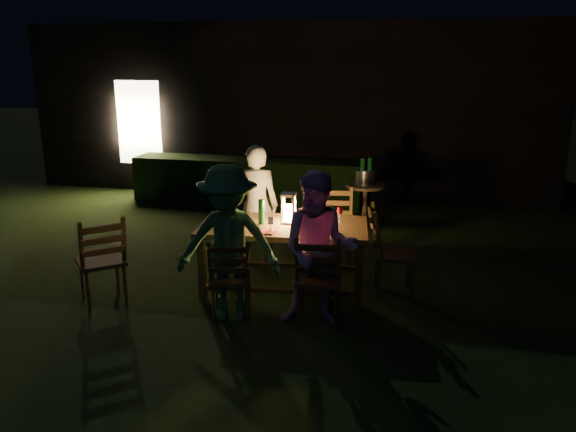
% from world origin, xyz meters
% --- Properties ---
extents(garden_envelope, '(40.00, 40.00, 3.20)m').
position_xyz_m(garden_envelope, '(-0.01, 6.15, 1.58)').
color(garden_envelope, black).
rests_on(garden_envelope, ground).
extents(dining_table, '(1.95, 1.11, 0.78)m').
position_xyz_m(dining_table, '(1.04, -0.07, 0.70)').
color(dining_table, '#4A2B18').
rests_on(dining_table, ground).
extents(chair_near_left, '(0.50, 0.52, 0.92)m').
position_xyz_m(chair_near_left, '(0.67, -0.88, 0.28)').
color(chair_near_left, '#4A2B18').
rests_on(chair_near_left, ground).
extents(chair_near_right, '(0.47, 0.50, 0.99)m').
position_xyz_m(chair_near_right, '(1.56, -0.79, 0.30)').
color(chair_near_right, '#4A2B18').
rests_on(chair_near_right, ground).
extents(chair_far_left, '(0.41, 0.44, 0.92)m').
position_xyz_m(chair_far_left, '(0.52, 0.65, 0.28)').
color(chair_far_left, '#4A2B18').
rests_on(chair_far_left, ground).
extents(chair_far_right, '(0.52, 0.55, 1.03)m').
position_xyz_m(chair_far_right, '(1.51, 0.75, 0.31)').
color(chair_far_right, '#4A2B18').
rests_on(chair_far_right, ground).
extents(chair_end, '(0.56, 0.53, 1.05)m').
position_xyz_m(chair_end, '(2.26, 0.05, 0.32)').
color(chair_end, '#4A2B18').
rests_on(chair_end, ground).
extents(chair_spare, '(0.68, 0.69, 1.05)m').
position_xyz_m(chair_spare, '(-0.78, -0.87, 0.32)').
color(chair_spare, '#4A2B18').
rests_on(chair_spare, ground).
extents(person_house_side, '(0.60, 0.42, 1.55)m').
position_xyz_m(person_house_side, '(0.51, 0.71, 0.77)').
color(person_house_side, beige).
rests_on(person_house_side, ground).
extents(person_opp_right, '(0.81, 0.66, 1.56)m').
position_xyz_m(person_opp_right, '(1.57, -0.84, 0.78)').
color(person_opp_right, '#DA95D4').
rests_on(person_opp_right, ground).
extents(person_opp_left, '(1.09, 0.69, 1.61)m').
position_xyz_m(person_opp_left, '(0.67, -0.93, 0.80)').
color(person_opp_left, '#376E3F').
rests_on(person_opp_left, ground).
extents(lantern, '(0.16, 0.16, 0.35)m').
position_xyz_m(lantern, '(1.08, -0.01, 0.94)').
color(lantern, white).
rests_on(lantern, dining_table).
extents(plate_far_left, '(0.25, 0.25, 0.01)m').
position_xyz_m(plate_far_left, '(0.47, 0.10, 0.79)').
color(plate_far_left, white).
rests_on(plate_far_left, dining_table).
extents(plate_near_left, '(0.25, 0.25, 0.01)m').
position_xyz_m(plate_near_left, '(0.51, -0.34, 0.79)').
color(plate_near_left, white).
rests_on(plate_near_left, dining_table).
extents(plate_far_right, '(0.25, 0.25, 0.01)m').
position_xyz_m(plate_far_right, '(1.47, 0.20, 0.79)').
color(plate_far_right, white).
rests_on(plate_far_right, dining_table).
extents(plate_near_right, '(0.25, 0.25, 0.01)m').
position_xyz_m(plate_near_right, '(1.51, -0.24, 0.79)').
color(plate_near_right, white).
rests_on(plate_near_right, dining_table).
extents(wineglass_a, '(0.06, 0.06, 0.18)m').
position_xyz_m(wineglass_a, '(0.71, 0.18, 0.87)').
color(wineglass_a, '#59070F').
rests_on(wineglass_a, dining_table).
extents(wineglass_b, '(0.06, 0.06, 0.18)m').
position_xyz_m(wineglass_b, '(0.33, -0.26, 0.87)').
color(wineglass_b, '#59070F').
rests_on(wineglass_b, dining_table).
extents(wineglass_c, '(0.06, 0.06, 0.18)m').
position_xyz_m(wineglass_c, '(1.37, -0.32, 0.87)').
color(wineglass_c, '#59070F').
rests_on(wineglass_c, dining_table).
extents(wineglass_d, '(0.06, 0.06, 0.18)m').
position_xyz_m(wineglass_d, '(1.64, 0.17, 0.87)').
color(wineglass_d, '#59070F').
rests_on(wineglass_d, dining_table).
extents(wineglass_e, '(0.06, 0.06, 0.18)m').
position_xyz_m(wineglass_e, '(0.97, -0.38, 0.87)').
color(wineglass_e, silver).
rests_on(wineglass_e, dining_table).
extents(bottle_table, '(0.07, 0.07, 0.28)m').
position_xyz_m(bottle_table, '(0.79, -0.09, 0.92)').
color(bottle_table, '#0F471E').
rests_on(bottle_table, dining_table).
extents(napkin_left, '(0.18, 0.14, 0.01)m').
position_xyz_m(napkin_left, '(0.92, -0.40, 0.78)').
color(napkin_left, red).
rests_on(napkin_left, dining_table).
extents(napkin_right, '(0.18, 0.14, 0.01)m').
position_xyz_m(napkin_right, '(1.62, -0.31, 0.78)').
color(napkin_right, red).
rests_on(napkin_right, dining_table).
extents(phone, '(0.14, 0.07, 0.01)m').
position_xyz_m(phone, '(0.45, -0.43, 0.78)').
color(phone, black).
rests_on(phone, dining_table).
extents(side_table, '(0.57, 0.57, 0.76)m').
position_xyz_m(side_table, '(1.77, 2.25, 0.67)').
color(side_table, '#886144').
rests_on(side_table, ground).
extents(ice_bucket, '(0.30, 0.30, 0.22)m').
position_xyz_m(ice_bucket, '(1.77, 2.25, 0.87)').
color(ice_bucket, '#A5A8AD').
rests_on(ice_bucket, side_table).
extents(bottle_bucket_a, '(0.07, 0.07, 0.32)m').
position_xyz_m(bottle_bucket_a, '(1.72, 2.21, 0.92)').
color(bottle_bucket_a, '#0F471E').
rests_on(bottle_bucket_a, side_table).
extents(bottle_bucket_b, '(0.07, 0.07, 0.32)m').
position_xyz_m(bottle_bucket_b, '(1.82, 2.29, 0.92)').
color(bottle_bucket_b, '#0F471E').
rests_on(bottle_bucket_b, side_table).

